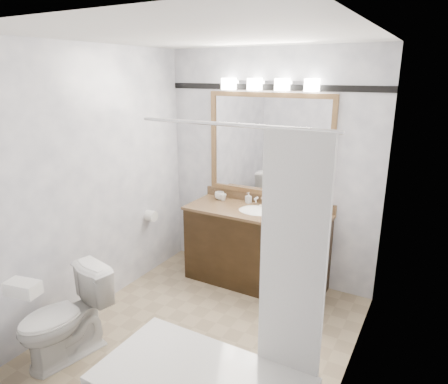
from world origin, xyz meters
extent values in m
cube|color=tan|center=(0.00, 0.00, -0.01)|extent=(2.40, 2.60, 0.01)
cube|color=white|center=(0.00, 0.00, 2.50)|extent=(2.40, 2.60, 0.01)
cube|color=white|center=(0.00, 1.30, 1.25)|extent=(2.40, 0.01, 2.50)
cube|color=white|center=(0.00, -1.30, 1.25)|extent=(2.40, 0.01, 2.50)
cube|color=white|center=(-1.20, 0.00, 1.25)|extent=(0.01, 2.60, 2.50)
cube|color=white|center=(1.20, 0.00, 1.25)|extent=(0.01, 2.60, 2.50)
cube|color=black|center=(0.00, 1.01, 0.41)|extent=(1.50, 0.55, 0.82)
cube|color=#967047|center=(0.00, 1.01, 0.83)|extent=(1.53, 0.58, 0.03)
cube|color=#967047|center=(0.00, 1.29, 0.90)|extent=(1.53, 0.03, 0.10)
ellipsoid|color=white|center=(0.00, 1.01, 0.82)|extent=(0.44, 0.34, 0.14)
cube|color=olive|center=(0.00, 1.28, 2.02)|extent=(1.40, 0.04, 0.05)
cube|color=olive|center=(0.00, 1.28, 0.97)|extent=(1.40, 0.04, 0.05)
cube|color=olive|center=(-0.68, 1.28, 1.50)|extent=(0.05, 0.04, 1.00)
cube|color=olive|center=(0.68, 1.28, 1.50)|extent=(0.05, 0.04, 1.00)
cube|color=white|center=(0.00, 1.29, 1.50)|extent=(1.30, 0.01, 1.00)
cube|color=silver|center=(0.00, 1.27, 2.15)|extent=(0.90, 0.05, 0.03)
cube|color=white|center=(-0.45, 1.22, 2.13)|extent=(0.12, 0.12, 0.12)
cube|color=white|center=(-0.15, 1.22, 2.13)|extent=(0.12, 0.12, 0.12)
cube|color=white|center=(0.15, 1.22, 2.13)|extent=(0.12, 0.12, 0.12)
cube|color=white|center=(0.45, 1.22, 2.13)|extent=(0.12, 0.12, 0.12)
cube|color=black|center=(0.00, 1.29, 2.10)|extent=(2.40, 0.01, 0.06)
cylinder|color=silver|center=(0.53, -0.54, 1.95)|extent=(1.30, 0.02, 0.02)
cube|color=white|center=(0.95, -0.55, 1.18)|extent=(0.40, 0.04, 1.55)
cylinder|color=white|center=(-1.14, 0.66, 0.70)|extent=(0.11, 0.12, 0.12)
imported|color=white|center=(-0.83, -0.82, 0.37)|extent=(0.56, 0.79, 0.73)
cube|color=white|center=(-0.83, -1.12, 0.78)|extent=(0.26, 0.18, 0.10)
cylinder|color=black|center=(0.41, 1.00, 0.86)|extent=(0.18, 0.18, 0.02)
cylinder|color=black|center=(0.42, 1.06, 0.99)|extent=(0.15, 0.15, 0.25)
sphere|color=black|center=(0.42, 1.06, 1.11)|extent=(0.15, 0.15, 0.15)
cube|color=black|center=(0.41, 0.98, 1.07)|extent=(0.10, 0.10, 0.05)
cylinder|color=silver|center=(0.41, 0.98, 0.89)|extent=(0.06, 0.06, 0.06)
imported|color=white|center=(-0.54, 1.17, 0.89)|extent=(0.14, 0.14, 0.09)
imported|color=white|center=(-0.49, 1.16, 0.89)|extent=(0.10, 0.10, 0.07)
imported|color=white|center=(-0.19, 1.21, 0.91)|extent=(0.07, 0.07, 0.12)
imported|color=white|center=(0.22, 1.16, 0.89)|extent=(0.08, 0.08, 0.09)
cube|color=beige|center=(0.02, 1.13, 0.86)|extent=(0.08, 0.05, 0.03)
camera|label=1|loc=(1.64, -2.61, 2.24)|focal=32.00mm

